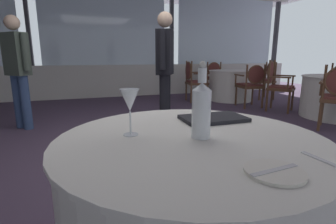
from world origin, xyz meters
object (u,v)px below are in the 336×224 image
(diner_person_0, at_px, (17,66))
(menu_book, at_px, (213,118))
(dining_chair_0_1, at_px, (215,75))
(dining_chair_0_0, at_px, (266,77))
(side_plate, at_px, (274,172))
(diner_person_1, at_px, (165,65))
(dining_chair_1_3, at_px, (276,82))
(dining_chair_0_3, at_px, (252,82))
(dining_chair_0_2, at_px, (193,78))
(water_bottle, at_px, (201,108))
(wine_glass, at_px, (130,101))

(diner_person_0, bearing_deg, menu_book, 73.38)
(menu_book, bearing_deg, dining_chair_0_1, 60.88)
(dining_chair_0_0, relative_size, dining_chair_0_1, 1.02)
(side_plate, bearing_deg, diner_person_1, 78.15)
(side_plate, relative_size, dining_chair_1_3, 0.17)
(dining_chair_0_0, bearing_deg, dining_chair_0_3, 44.92)
(dining_chair_0_2, height_order, diner_person_0, diner_person_0)
(dining_chair_0_1, bearing_deg, dining_chair_0_3, -0.00)
(water_bottle, relative_size, wine_glass, 1.57)
(dining_chair_1_3, distance_m, diner_person_0, 4.53)
(water_bottle, bearing_deg, dining_chair_1_3, 44.49)
(water_bottle, distance_m, diner_person_1, 2.64)
(diner_person_1, bearing_deg, dining_chair_0_0, -122.84)
(wine_glass, bearing_deg, diner_person_1, 68.70)
(wine_glass, xyz_separation_m, diner_person_0, (-1.06, 3.15, 0.05))
(wine_glass, relative_size, menu_book, 0.60)
(menu_book, relative_size, dining_chair_1_3, 0.33)
(dining_chair_0_2, bearing_deg, dining_chair_0_1, 44.75)
(diner_person_0, bearing_deg, water_bottle, 68.78)
(wine_glass, xyz_separation_m, dining_chair_0_3, (3.18, 3.40, -0.34))
(diner_person_0, height_order, diner_person_1, diner_person_1)
(side_plate, xyz_separation_m, dining_chair_0_0, (3.92, 4.76, -0.18))
(side_plate, xyz_separation_m, dining_chair_0_3, (2.85, 3.90, -0.20))
(side_plate, xyz_separation_m, dining_chair_1_3, (3.12, 3.50, -0.16))
(dining_chair_0_1, relative_size, dining_chair_0_2, 0.95)
(water_bottle, xyz_separation_m, diner_person_1, (0.67, 2.55, 0.09))
(side_plate, distance_m, diner_person_0, 3.91)
(dining_chair_1_3, relative_size, diner_person_0, 0.61)
(dining_chair_0_3, height_order, diner_person_0, diner_person_0)
(wine_glass, bearing_deg, dining_chair_0_0, 45.06)
(dining_chair_1_3, bearing_deg, dining_chair_0_1, 144.75)
(dining_chair_0_2, bearing_deg, dining_chair_0_3, -44.76)
(dining_chair_1_3, bearing_deg, dining_chair_0_3, 176.96)
(wine_glass, height_order, dining_chair_0_0, dining_chair_0_0)
(dining_chair_1_3, bearing_deg, dining_chair_0_0, 110.93)
(menu_book, bearing_deg, water_bottle, -128.20)
(wine_glass, height_order, dining_chair_0_1, wine_glass)
(dining_chair_0_0, relative_size, dining_chair_0_3, 1.03)
(side_plate, bearing_deg, water_bottle, 98.66)
(menu_book, xyz_separation_m, diner_person_1, (0.48, 2.30, 0.21))
(wine_glass, distance_m, dining_chair_0_1, 6.32)
(dining_chair_0_3, bearing_deg, wine_glass, 143.07)
(menu_book, xyz_separation_m, dining_chair_0_1, (2.92, 5.21, -0.19))
(dining_chair_0_0, height_order, diner_person_1, diner_person_1)
(water_bottle, bearing_deg, side_plate, -81.34)
(menu_book, height_order, dining_chair_0_3, dining_chair_0_3)
(side_plate, distance_m, water_bottle, 0.40)
(diner_person_0, bearing_deg, side_plate, 67.47)
(diner_person_0, bearing_deg, dining_chair_1_3, 134.63)
(dining_chair_0_2, xyz_separation_m, dining_chair_0_3, (0.87, -1.07, -0.02))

